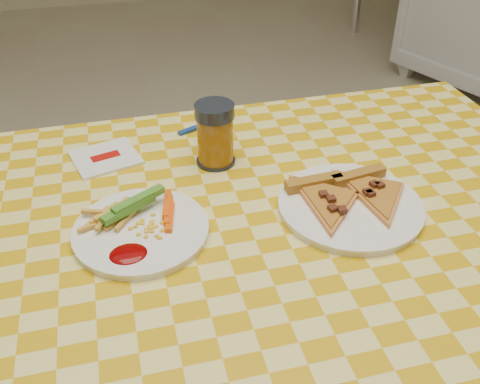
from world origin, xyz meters
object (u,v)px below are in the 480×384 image
plate_right (350,207)px  drink_glass (215,135)px  table (249,259)px  plate_left (141,232)px

plate_right → drink_glass: (-0.19, 0.21, 0.06)m
plate_right → drink_glass: bearing=132.8°
table → plate_left: 0.20m
plate_right → plate_left: bearing=176.4°
table → drink_glass: 0.25m
table → drink_glass: size_ratio=10.25×
plate_left → plate_right: same height
table → plate_right: 0.20m
plate_left → plate_right: 0.36m
plate_left → drink_glass: drink_glass is taller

